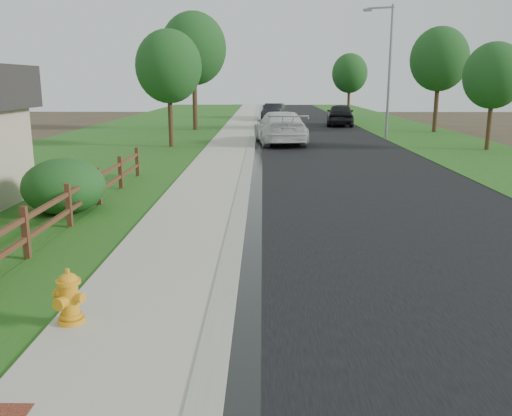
{
  "coord_description": "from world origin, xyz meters",
  "views": [
    {
      "loc": [
        1.01,
        -4.89,
        3.43
      ],
      "look_at": [
        0.89,
        5.19,
        1.08
      ],
      "focal_mm": 38.0,
      "sensor_mm": 36.0,
      "label": 1
    }
  ],
  "objects_px": {
    "white_suv": "(280,127)",
    "dark_car_mid": "(340,115)",
    "streetlight": "(387,64)",
    "fire_hydrant": "(69,298)",
    "ranch_fence": "(49,216)"
  },
  "relations": [
    {
      "from": "dark_car_mid",
      "to": "streetlight",
      "type": "xyz_separation_m",
      "value": [
        1.36,
        -9.82,
        3.59
      ]
    },
    {
      "from": "white_suv",
      "to": "ranch_fence",
      "type": "bearing_deg",
      "value": 68.1
    },
    {
      "from": "ranch_fence",
      "to": "dark_car_mid",
      "type": "height_order",
      "value": "dark_car_mid"
    },
    {
      "from": "fire_hydrant",
      "to": "ranch_fence",
      "type": "bearing_deg",
      "value": 114.28
    },
    {
      "from": "dark_car_mid",
      "to": "white_suv",
      "type": "bearing_deg",
      "value": 74.59
    },
    {
      "from": "fire_hydrant",
      "to": "streetlight",
      "type": "relative_size",
      "value": 0.1
    },
    {
      "from": "ranch_fence",
      "to": "streetlight",
      "type": "bearing_deg",
      "value": 61.83
    },
    {
      "from": "fire_hydrant",
      "to": "white_suv",
      "type": "relative_size",
      "value": 0.13
    },
    {
      "from": "white_suv",
      "to": "dark_car_mid",
      "type": "distance_m",
      "value": 13.92
    },
    {
      "from": "fire_hydrant",
      "to": "dark_car_mid",
      "type": "xyz_separation_m",
      "value": [
        8.9,
        36.73,
        0.43
      ]
    },
    {
      "from": "streetlight",
      "to": "dark_car_mid",
      "type": "bearing_deg",
      "value": 97.89
    },
    {
      "from": "white_suv",
      "to": "streetlight",
      "type": "distance_m",
      "value": 8.08
    },
    {
      "from": "white_suv",
      "to": "fire_hydrant",
      "type": "bearing_deg",
      "value": 75.2
    },
    {
      "from": "white_suv",
      "to": "streetlight",
      "type": "bearing_deg",
      "value": -160.68
    },
    {
      "from": "white_suv",
      "to": "streetlight",
      "type": "xyz_separation_m",
      "value": [
        6.56,
        3.1,
        3.56
      ]
    }
  ]
}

